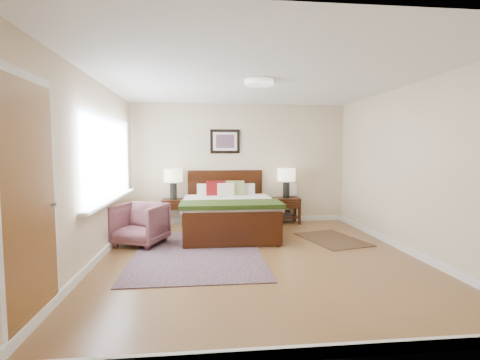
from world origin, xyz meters
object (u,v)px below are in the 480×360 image
at_px(nightstand_right, 286,207).
at_px(armchair, 140,224).
at_px(nightstand_left, 174,205).
at_px(rug_persian, 198,252).
at_px(lamp_left, 173,178).
at_px(bed, 228,206).
at_px(lamp_right, 286,177).

relative_size(nightstand_right, armchair, 0.73).
xyz_separation_m(nightstand_right, armchair, (-2.75, -1.42, -0.00)).
xyz_separation_m(nightstand_left, rug_persian, (0.52, -1.97, -0.42)).
relative_size(nightstand_left, nightstand_right, 1.00).
bearing_deg(lamp_left, bed, -35.95).
distance_m(bed, armchair, 1.63).
relative_size(bed, armchair, 2.75).
height_order(nightstand_right, lamp_right, lamp_right).
relative_size(nightstand_right, lamp_left, 0.89).
height_order(bed, nightstand_left, bed).
bearing_deg(lamp_right, lamp_left, 180.00).
relative_size(bed, nightstand_left, 3.75).
distance_m(bed, lamp_left, 1.40).
distance_m(nightstand_left, rug_persian, 2.08).
distance_m(lamp_left, armchair, 1.63).
distance_m(lamp_right, armchair, 3.17).
bearing_deg(bed, nightstand_left, 144.75).
height_order(nightstand_left, nightstand_right, nightstand_left).
bearing_deg(rug_persian, nightstand_left, 104.77).
bearing_deg(lamp_right, nightstand_left, -179.51).
relative_size(lamp_right, armchair, 0.82).
distance_m(nightstand_right, rug_persian, 2.71).
xyz_separation_m(nightstand_right, lamp_left, (-2.34, 0.01, 0.64)).
bearing_deg(nightstand_right, bed, -149.23).
distance_m(nightstand_left, lamp_right, 2.40).
bearing_deg(nightstand_right, nightstand_left, -179.85).
height_order(bed, rug_persian, bed).
xyz_separation_m(lamp_right, rug_persian, (-1.82, -1.99, -0.97)).
relative_size(nightstand_left, lamp_left, 0.89).
bearing_deg(lamp_right, rug_persian, -132.43).
bearing_deg(armchair, lamp_right, 48.63).
distance_m(lamp_right, rug_persian, 2.87).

